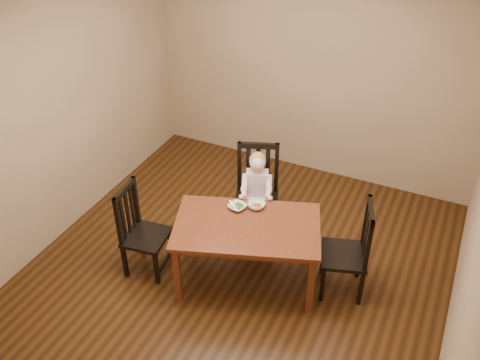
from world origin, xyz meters
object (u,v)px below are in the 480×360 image
at_px(toddler, 257,187).
at_px(dining_table, 247,232).
at_px(chair_left, 141,232).
at_px(bowl_veg, 256,205).
at_px(chair_right, 350,251).
at_px(bowl_peas, 237,207).
at_px(chair_child, 257,194).

bearing_deg(toddler, dining_table, 85.03).
distance_m(chair_left, bowl_veg, 1.15).
xyz_separation_m(chair_right, bowl_veg, (-0.95, 0.01, 0.23)).
xyz_separation_m(chair_left, bowl_peas, (0.81, 0.48, 0.23)).
xyz_separation_m(dining_table, bowl_veg, (-0.03, 0.28, 0.11)).
relative_size(toddler, bowl_peas, 3.16).
bearing_deg(dining_table, toddler, 105.76).
bearing_deg(chair_right, dining_table, 89.80).
xyz_separation_m(chair_child, chair_right, (1.13, -0.43, -0.02)).
xyz_separation_m(chair_child, bowl_veg, (0.17, -0.43, 0.20)).
bearing_deg(bowl_veg, bowl_peas, -149.40).
bearing_deg(dining_table, bowl_peas, 134.62).
xyz_separation_m(chair_left, bowl_veg, (0.97, 0.57, 0.24)).
distance_m(dining_table, bowl_peas, 0.29).
xyz_separation_m(dining_table, chair_left, (-1.00, -0.29, -0.14)).
height_order(dining_table, toddler, toddler).
relative_size(chair_left, bowl_veg, 5.47).
distance_m(chair_child, bowl_veg, 0.50).
height_order(dining_table, chair_left, chair_left).
xyz_separation_m(toddler, bowl_peas, (-0.00, -0.47, 0.06)).
bearing_deg(chair_left, bowl_peas, 113.37).
bearing_deg(dining_table, chair_right, 16.75).
bearing_deg(dining_table, chair_left, -163.95).
height_order(chair_left, toddler, chair_left).
height_order(chair_child, chair_right, chair_child).
bearing_deg(bowl_veg, toddler, 112.47).
height_order(dining_table, bowl_veg, bowl_veg).
relative_size(dining_table, toddler, 2.96).
relative_size(chair_child, toddler, 2.01).
relative_size(chair_child, bowl_peas, 6.34).
distance_m(chair_child, chair_right, 1.21).
distance_m(dining_table, chair_child, 0.75).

